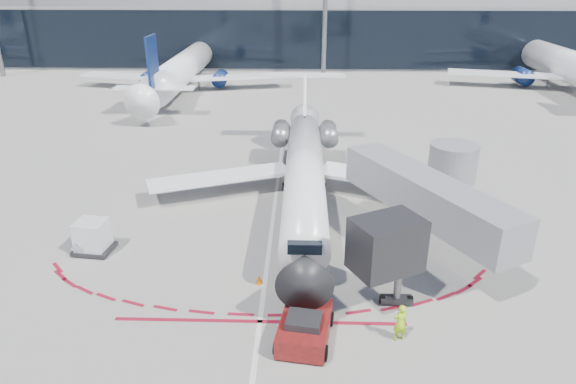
{
  "coord_description": "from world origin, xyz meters",
  "views": [
    {
      "loc": [
        1.94,
        -31.44,
        15.52
      ],
      "look_at": [
        1.09,
        -2.83,
        3.0
      ],
      "focal_mm": 32.0,
      "sensor_mm": 36.0,
      "label": 1
    }
  ],
  "objects_px": {
    "pushback_tug": "(305,327)",
    "ramp_worker": "(400,323)",
    "uld_container": "(93,237)",
    "regional_jet": "(305,168)"
  },
  "relations": [
    {
      "from": "pushback_tug",
      "to": "ramp_worker",
      "type": "xyz_separation_m",
      "value": [
        4.28,
        0.09,
        0.3
      ]
    },
    {
      "from": "pushback_tug",
      "to": "uld_container",
      "type": "bearing_deg",
      "value": 157.8
    },
    {
      "from": "ramp_worker",
      "to": "uld_container",
      "type": "xyz_separation_m",
      "value": [
        -16.79,
        7.39,
        0.05
      ]
    },
    {
      "from": "pushback_tug",
      "to": "ramp_worker",
      "type": "relative_size",
      "value": 3.01
    },
    {
      "from": "ramp_worker",
      "to": "uld_container",
      "type": "relative_size",
      "value": 0.8
    },
    {
      "from": "regional_jet",
      "to": "uld_container",
      "type": "distance_m",
      "value": 15.0
    },
    {
      "from": "regional_jet",
      "to": "pushback_tug",
      "type": "xyz_separation_m",
      "value": [
        0.03,
        -15.69,
        -1.75
      ]
    },
    {
      "from": "ramp_worker",
      "to": "uld_container",
      "type": "distance_m",
      "value": 18.35
    },
    {
      "from": "regional_jet",
      "to": "uld_container",
      "type": "height_order",
      "value": "regional_jet"
    },
    {
      "from": "ramp_worker",
      "to": "pushback_tug",
      "type": "bearing_deg",
      "value": -15.99
    }
  ]
}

